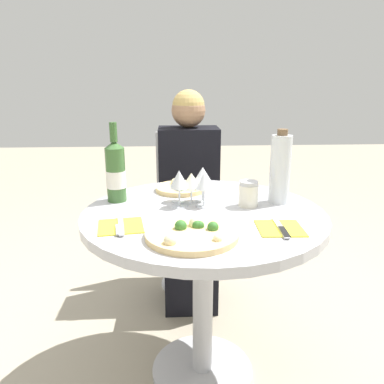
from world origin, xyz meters
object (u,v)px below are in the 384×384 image
(chair_behind_diner, at_px, (188,212))
(pizza_large, at_px, (192,233))
(tall_carafe, at_px, (280,169))
(dining_table, at_px, (203,245))
(wine_bottle, at_px, (116,172))
(seated_diner, at_px, (189,207))

(chair_behind_diner, distance_m, pizza_large, 1.11)
(tall_carafe, bearing_deg, dining_table, -164.39)
(dining_table, xyz_separation_m, tall_carafe, (0.31, 0.09, 0.28))
(tall_carafe, bearing_deg, wine_bottle, 175.03)
(dining_table, relative_size, seated_diner, 0.78)
(seated_diner, distance_m, pizza_large, 0.95)
(dining_table, height_order, pizza_large, pizza_large)
(dining_table, bearing_deg, pizza_large, -103.18)
(pizza_large, bearing_deg, tall_carafe, 42.32)
(dining_table, xyz_separation_m, chair_behind_diner, (-0.02, 0.82, -0.15))
(chair_behind_diner, height_order, pizza_large, chair_behind_diner)
(dining_table, relative_size, chair_behind_diner, 0.99)
(dining_table, bearing_deg, tall_carafe, 15.61)
(wine_bottle, bearing_deg, seated_diner, 58.17)
(chair_behind_diner, height_order, seated_diner, seated_diner)
(pizza_large, height_order, wine_bottle, wine_bottle)
(pizza_large, xyz_separation_m, wine_bottle, (-0.29, 0.40, 0.11))
(pizza_large, distance_m, wine_bottle, 0.50)
(wine_bottle, bearing_deg, pizza_large, -53.85)
(seated_diner, relative_size, wine_bottle, 3.67)
(wine_bottle, distance_m, tall_carafe, 0.66)
(pizza_large, relative_size, wine_bottle, 0.92)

